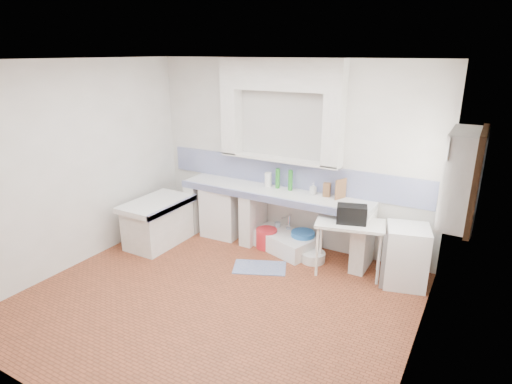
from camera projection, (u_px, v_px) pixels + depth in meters
The scene contains 36 objects.
floor at pixel (216, 300), 5.16m from camera, with size 4.50×4.50×0.00m, color brown.
ceiling at pixel (207, 60), 4.27m from camera, with size 4.50×4.50×0.00m, color white.
wall_back at pixel (289, 155), 6.36m from camera, with size 4.50×4.50×0.00m, color white.
wall_front at pixel (52, 267), 3.07m from camera, with size 4.50×4.50×0.00m, color white.
wall_left at pixel (77, 166), 5.77m from camera, with size 4.50×4.50×0.00m, color white.
wall_right at pixel (425, 232), 3.66m from camera, with size 4.50×4.50×0.00m, color white.
alcove_mass at pixel (281, 74), 5.94m from camera, with size 1.90×0.25×0.45m, color white.
window_frame at pixel (463, 178), 4.50m from camera, with size 0.35×0.86×1.06m, color #342110.
lace_valance at pixel (453, 141), 4.45m from camera, with size 0.01×0.84×0.24m, color white.
counter_slab at pixel (273, 193), 6.33m from camera, with size 3.00×0.60×0.08m, color white.
counter_lip at pixel (264, 199), 6.10m from camera, with size 3.00×0.04×0.10m, color navy.
counter_pier_left at pixel (199, 205), 7.13m from camera, with size 0.20×0.55×0.82m, color white.
counter_pier_mid at pixel (253, 217), 6.64m from camera, with size 0.20×0.55×0.82m, color white.
counter_pier_right at pixel (363, 240), 5.82m from camera, with size 0.20×0.55×0.82m, color white.
peninsula_top at pixel (157, 204), 6.49m from camera, with size 0.70×1.10×0.08m, color white.
peninsula_base at pixel (158, 225), 6.60m from camera, with size 0.60×1.00×0.62m, color white.
peninsula_lip at pixel (173, 207), 6.33m from camera, with size 0.04×1.10×0.10m, color navy.
backsplash at pixel (288, 174), 6.45m from camera, with size 4.27×0.03×0.40m, color navy.
stove at pixel (224, 210), 6.91m from camera, with size 0.59×0.57×0.84m, color white.
sink at pixel (283, 242), 6.45m from camera, with size 0.98×0.53×0.23m, color white.
side_table at pixel (349, 248), 5.68m from camera, with size 0.89×0.50×0.04m, color white.
fridge at pixel (406, 256), 5.40m from camera, with size 0.51×0.51×0.79m, color white.
bucket_red at pixel (266, 238), 6.50m from camera, with size 0.32×0.32×0.30m, color red.
bucket_orange at pixel (288, 244), 6.38m from camera, with size 0.26×0.26×0.24m, color red.
bucket_blue at pixel (303, 242), 6.34m from camera, with size 0.35×0.35×0.33m, color blue.
basin_white at pixel (313, 257), 6.09m from camera, with size 0.35×0.35×0.14m, color white.
water_bottle_a at pixel (277, 232), 6.68m from camera, with size 0.09×0.09×0.33m, color silver.
water_bottle_b at pixel (288, 236), 6.59m from camera, with size 0.08×0.08×0.29m, color silver.
black_bag at pixel (352, 214), 5.51m from camera, with size 0.38×0.22×0.24m, color black.
green_bottle_a at pixel (278, 178), 6.40m from camera, with size 0.07×0.07×0.30m, color #287F27.
green_bottle_b at pixel (290, 180), 6.30m from camera, with size 0.07×0.07×0.31m, color #287F27.
knife_block at pixel (327, 190), 6.05m from camera, with size 0.10×0.08×0.20m, color brown.
cutting_board at pixel (341, 189), 5.94m from camera, with size 0.02×0.21×0.29m, color brown.
paper_towel at pixel (268, 180), 6.49m from camera, with size 0.11×0.11×0.22m, color white.
soap_bottle at pixel (313, 189), 6.15m from camera, with size 0.08×0.08×0.17m, color white.
rug at pixel (260, 267), 5.92m from camera, with size 0.73×0.42×0.01m, color navy.
Camera 1 is at (2.64, -3.65, 2.88)m, focal length 29.67 mm.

